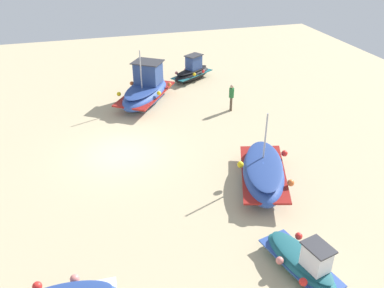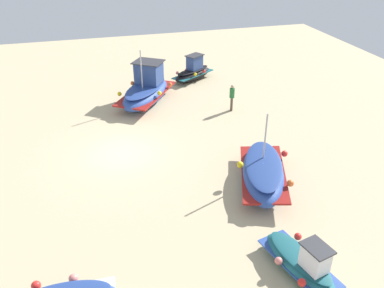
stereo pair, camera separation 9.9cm
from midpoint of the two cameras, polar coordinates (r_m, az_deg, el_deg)
The scene contains 6 objects.
ground_plane at distance 21.73m, azimuth -9.74°, elevation -1.39°, with size 49.37×49.37×0.00m, color #C6B289.
fishing_boat_0 at distance 27.45m, azimuth -6.43°, elevation 7.66°, with size 5.74×4.90×3.78m.
fishing_boat_1 at distance 19.04m, azimuth 10.25°, elevation -4.03°, with size 5.42×3.63×3.51m.
fishing_boat_2 at distance 15.10m, azimuth 15.49°, elevation -15.90°, with size 3.50×1.92×1.67m.
fishing_boat_3 at distance 31.44m, azimuth 0.26°, elevation 10.25°, with size 3.03×3.77×1.97m.
person_walking at distance 26.08m, azimuth 5.84°, elevation 6.85°, with size 0.32×0.32×1.77m.
Camera 2 is at (-18.70, 1.37, 11.00)m, focal length 37.35 mm.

